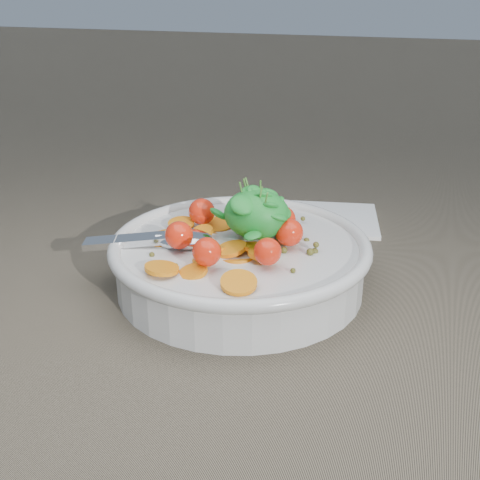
% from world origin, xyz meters
% --- Properties ---
extents(ground, '(6.00, 6.00, 0.00)m').
position_xyz_m(ground, '(0.00, 0.00, 0.00)').
color(ground, '#7A6D57').
rests_on(ground, ground).
extents(bowl, '(0.30, 0.27, 0.12)m').
position_xyz_m(bowl, '(0.02, -0.01, 0.03)').
color(bowl, silver).
rests_on(bowl, ground).
extents(napkin, '(0.16, 0.15, 0.01)m').
position_xyz_m(napkin, '(0.07, 0.21, 0.00)').
color(napkin, white).
rests_on(napkin, ground).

